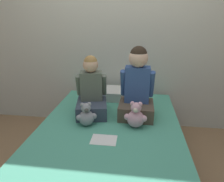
{
  "coord_description": "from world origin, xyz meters",
  "views": [
    {
      "loc": [
        0.23,
        -1.52,
        1.44
      ],
      "look_at": [
        0.0,
        0.25,
        0.77
      ],
      "focal_mm": 32.0,
      "sensor_mm": 36.0,
      "label": 1
    }
  ],
  "objects_px": {
    "bed": "(109,153)",
    "teddy_bear_held_by_left_child": "(86,116)",
    "sign_card": "(104,140)",
    "child_on_left": "(92,93)",
    "child_on_right": "(137,88)",
    "teddy_bear_held_by_right_child": "(136,116)",
    "pillow_at_headboard": "(117,94)"
  },
  "relations": [
    {
      "from": "child_on_right",
      "to": "teddy_bear_held_by_left_child",
      "type": "distance_m",
      "value": 0.56
    },
    {
      "from": "teddy_bear_held_by_left_child",
      "to": "teddy_bear_held_by_right_child",
      "type": "bearing_deg",
      "value": -17.21
    },
    {
      "from": "child_on_left",
      "to": "child_on_right",
      "type": "relative_size",
      "value": 0.86
    },
    {
      "from": "pillow_at_headboard",
      "to": "child_on_left",
      "type": "bearing_deg",
      "value": -116.86
    },
    {
      "from": "child_on_left",
      "to": "sign_card",
      "type": "xyz_separation_m",
      "value": [
        0.21,
        -0.48,
        -0.22
      ]
    },
    {
      "from": "child_on_left",
      "to": "pillow_at_headboard",
      "type": "distance_m",
      "value": 0.52
    },
    {
      "from": "teddy_bear_held_by_right_child",
      "to": "bed",
      "type": "bearing_deg",
      "value": -152.94
    },
    {
      "from": "pillow_at_headboard",
      "to": "teddy_bear_held_by_left_child",
      "type": "bearing_deg",
      "value": -107.13
    },
    {
      "from": "child_on_right",
      "to": "sign_card",
      "type": "height_order",
      "value": "child_on_right"
    },
    {
      "from": "child_on_left",
      "to": "child_on_right",
      "type": "xyz_separation_m",
      "value": [
        0.46,
        0.0,
        0.07
      ]
    },
    {
      "from": "bed",
      "to": "child_on_left",
      "type": "height_order",
      "value": "child_on_left"
    },
    {
      "from": "teddy_bear_held_by_left_child",
      "to": "pillow_at_headboard",
      "type": "bearing_deg",
      "value": 52.19
    },
    {
      "from": "bed",
      "to": "pillow_at_headboard",
      "type": "xyz_separation_m",
      "value": [
        0.0,
        0.76,
        0.3
      ]
    },
    {
      "from": "pillow_at_headboard",
      "to": "sign_card",
      "type": "xyz_separation_m",
      "value": [
        -0.01,
        -0.92,
        -0.05
      ]
    },
    {
      "from": "bed",
      "to": "teddy_bear_held_by_left_child",
      "type": "bearing_deg",
      "value": 162.9
    },
    {
      "from": "bed",
      "to": "sign_card",
      "type": "bearing_deg",
      "value": -95.4
    },
    {
      "from": "pillow_at_headboard",
      "to": "sign_card",
      "type": "distance_m",
      "value": 0.92
    },
    {
      "from": "bed",
      "to": "teddy_bear_held_by_left_child",
      "type": "height_order",
      "value": "teddy_bear_held_by_left_child"
    },
    {
      "from": "child_on_right",
      "to": "teddy_bear_held_by_right_child",
      "type": "xyz_separation_m",
      "value": [
        -0.0,
        -0.23,
        -0.19
      ]
    },
    {
      "from": "bed",
      "to": "pillow_at_headboard",
      "type": "height_order",
      "value": "pillow_at_headboard"
    },
    {
      "from": "teddy_bear_held_by_right_child",
      "to": "sign_card",
      "type": "distance_m",
      "value": 0.37
    },
    {
      "from": "teddy_bear_held_by_left_child",
      "to": "sign_card",
      "type": "distance_m",
      "value": 0.31
    },
    {
      "from": "bed",
      "to": "child_on_right",
      "type": "bearing_deg",
      "value": 54.09
    },
    {
      "from": "bed",
      "to": "child_on_left",
      "type": "relative_size",
      "value": 3.18
    },
    {
      "from": "bed",
      "to": "child_on_left",
      "type": "bearing_deg",
      "value": 124.03
    },
    {
      "from": "sign_card",
      "to": "child_on_left",
      "type": "bearing_deg",
      "value": 113.09
    },
    {
      "from": "bed",
      "to": "teddy_bear_held_by_right_child",
      "type": "bearing_deg",
      "value": 21.57
    },
    {
      "from": "child_on_right",
      "to": "teddy_bear_held_by_right_child",
      "type": "distance_m",
      "value": 0.3
    },
    {
      "from": "child_on_left",
      "to": "child_on_right",
      "type": "height_order",
      "value": "child_on_right"
    },
    {
      "from": "teddy_bear_held_by_right_child",
      "to": "sign_card",
      "type": "relative_size",
      "value": 1.18
    },
    {
      "from": "pillow_at_headboard",
      "to": "sign_card",
      "type": "bearing_deg",
      "value": -90.92
    },
    {
      "from": "child_on_right",
      "to": "pillow_at_headboard",
      "type": "xyz_separation_m",
      "value": [
        -0.24,
        0.43,
        -0.24
      ]
    }
  ]
}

